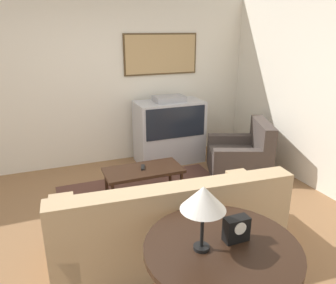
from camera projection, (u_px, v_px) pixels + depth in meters
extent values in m
plane|color=#8E6642|center=(138.00, 226.00, 3.77)|extent=(12.00, 12.00, 0.00)
cube|color=silver|center=(97.00, 82.00, 5.20)|extent=(12.00, 0.06, 2.70)
cube|color=#4C381E|center=(161.00, 54.00, 5.40)|extent=(1.27, 0.03, 0.66)
cube|color=tan|center=(161.00, 54.00, 5.39)|extent=(1.22, 0.01, 0.61)
cube|color=silver|center=(329.00, 94.00, 4.25)|extent=(0.06, 12.00, 2.70)
cube|color=brown|center=(149.00, 198.00, 4.37)|extent=(2.28, 1.58, 0.01)
cube|color=#B7B7BC|center=(169.00, 148.00, 5.58)|extent=(1.10, 0.58, 0.46)
cube|color=#B7B7BC|center=(169.00, 118.00, 5.41)|extent=(1.10, 0.58, 0.57)
cube|color=black|center=(176.00, 123.00, 5.15)|extent=(0.99, 0.01, 0.50)
cube|color=#9E9EA3|center=(169.00, 99.00, 5.30)|extent=(0.50, 0.32, 0.09)
cube|color=tan|center=(166.00, 231.00, 3.32)|extent=(2.27, 1.04, 0.42)
cube|color=tan|center=(177.00, 210.00, 2.88)|extent=(2.22, 0.38, 0.46)
cube|color=tan|center=(252.00, 209.00, 3.57)|extent=(0.30, 0.90, 0.58)
cube|color=tan|center=(64.00, 242.00, 3.02)|extent=(0.30, 0.90, 0.58)
cube|color=#877154|center=(221.00, 200.00, 3.16)|extent=(0.37, 0.15, 0.34)
cube|color=#877154|center=(119.00, 217.00, 2.88)|extent=(0.37, 0.15, 0.34)
cube|color=#473D38|center=(238.00, 162.00, 5.08)|extent=(1.13, 1.12, 0.39)
cube|color=#473D38|center=(262.00, 136.00, 4.94)|extent=(0.49, 0.86, 0.45)
cube|color=#473D38|center=(234.00, 150.00, 5.39)|extent=(0.86, 0.48, 0.53)
cube|color=#473D38|center=(243.00, 167.00, 4.73)|extent=(0.86, 0.48, 0.53)
cube|color=black|center=(143.00, 170.00, 4.23)|extent=(1.00, 0.49, 0.04)
cylinder|color=black|center=(113.00, 199.00, 3.97)|extent=(0.04, 0.04, 0.40)
cylinder|color=black|center=(181.00, 186.00, 4.29)|extent=(0.04, 0.04, 0.40)
cylinder|color=black|center=(107.00, 185.00, 4.32)|extent=(0.04, 0.04, 0.40)
cylinder|color=black|center=(170.00, 174.00, 4.64)|extent=(0.04, 0.04, 0.40)
cylinder|color=black|center=(222.00, 248.00, 2.25)|extent=(1.09, 1.09, 0.04)
cube|color=black|center=(221.00, 256.00, 2.27)|extent=(0.93, 0.44, 0.08)
cylinder|color=black|center=(258.00, 272.00, 2.56)|extent=(0.05, 0.05, 0.70)
cylinder|color=black|center=(201.00, 247.00, 2.21)|extent=(0.11, 0.11, 0.02)
cylinder|color=black|center=(202.00, 219.00, 2.14)|extent=(0.02, 0.02, 0.41)
cone|color=silver|center=(203.00, 198.00, 2.09)|extent=(0.30, 0.30, 0.16)
cube|color=black|center=(236.00, 229.00, 2.28)|extent=(0.18, 0.09, 0.18)
cylinder|color=white|center=(240.00, 229.00, 2.22)|extent=(0.09, 0.01, 0.09)
cube|color=black|center=(143.00, 167.00, 4.25)|extent=(0.09, 0.17, 0.02)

